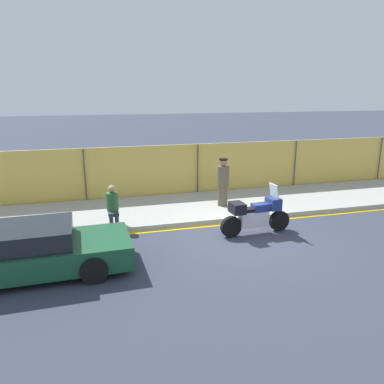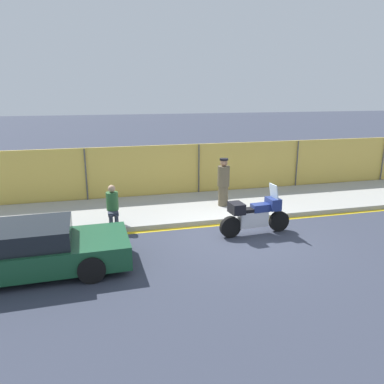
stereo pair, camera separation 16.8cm
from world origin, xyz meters
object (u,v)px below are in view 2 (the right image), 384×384
at_px(person_seated_on_curb, 112,203).
at_px(parked_car_right_down_street, 21,250).
at_px(motorcycle, 255,215).
at_px(officer_standing, 223,182).

distance_m(person_seated_on_curb, parked_car_right_down_street, 3.29).
height_order(motorcycle, person_seated_on_curb, motorcycle).
xyz_separation_m(person_seated_on_curb, parked_car_right_down_street, (-2.18, -2.45, -0.25)).
xyz_separation_m(motorcycle, parked_car_right_down_street, (-6.16, -0.95, -0.02)).
bearing_deg(motorcycle, officer_standing, 88.89).
bearing_deg(parked_car_right_down_street, officer_standing, 28.07).
bearing_deg(parked_car_right_down_street, motorcycle, 7.29).
relative_size(motorcycle, officer_standing, 1.31).
bearing_deg(parked_car_right_down_street, person_seated_on_curb, 46.91).
bearing_deg(officer_standing, motorcycle, -87.22).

